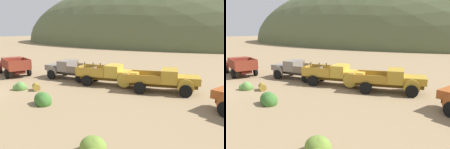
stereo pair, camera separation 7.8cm
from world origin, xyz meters
TOP-DOWN VIEW (x-y plane):
  - hill_far_left at (-17.52, 72.23)m, footprint 118.60×63.86m
  - truck_rust_red at (-4.68, 7.22)m, footprint 6.07×3.93m
  - truck_primer_gray at (2.32, 9.09)m, footprint 6.01×3.07m
  - truck_faded_yellow at (7.66, 9.30)m, footprint 5.98×3.52m
  - truck_mustard at (12.72, 9.87)m, footprint 6.02×3.89m
  - oil_drum_tipped at (3.40, 4.21)m, footprint 1.03×0.95m
  - bush_front_right at (2.14, 3.54)m, footprint 1.11×1.03m
  - bush_between_trucks at (6.84, 2.15)m, footprint 1.46×1.15m
  - bush_near_barrel at (13.52, -0.71)m, footprint 1.18×1.16m

SIDE VIEW (x-z plane):
  - hill_far_left at x=-17.52m, z-range -23.25..23.25m
  - bush_front_right at x=2.14m, z-range -0.24..0.67m
  - bush_near_barrel at x=13.52m, z-range -0.23..0.72m
  - bush_between_trucks at x=6.84m, z-range -0.25..0.84m
  - oil_drum_tipped at x=3.40m, z-range 0.00..0.59m
  - truck_mustard at x=12.72m, z-range 0.05..1.94m
  - truck_primer_gray at x=2.32m, z-range 0.05..1.94m
  - truck_faded_yellow at x=7.66m, z-range -0.07..2.09m
  - truck_rust_red at x=-4.68m, z-range 0.06..1.97m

